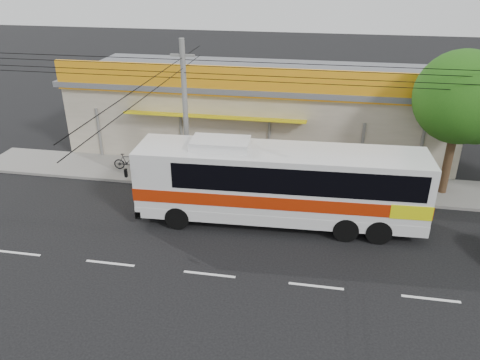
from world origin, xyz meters
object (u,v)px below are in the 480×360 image
object	(u,v)px
motorbike_dark	(128,162)
motorbike_red	(165,172)
coach_bus	(284,181)
tree_near	(464,101)
utility_pole	(183,68)

from	to	relation	value
motorbike_dark	motorbike_red	bearing A→B (deg)	-120.63
coach_bus	tree_near	size ratio (longest dim) A/B	1.75
motorbike_red	utility_pole	distance (m)	5.80
motorbike_dark	tree_near	distance (m)	17.30
coach_bus	tree_near	distance (m)	9.23
utility_pole	motorbike_dark	bearing A→B (deg)	158.12
motorbike_dark	utility_pole	world-z (taller)	utility_pole
motorbike_dark	utility_pole	distance (m)	7.08
coach_bus	motorbike_red	bearing A→B (deg)	153.99
coach_bus	motorbike_red	world-z (taller)	coach_bus
utility_pole	tree_near	distance (m)	13.00
utility_pole	tree_near	xyz separation A→B (m)	(12.80, 1.73, -1.39)
motorbike_dark	utility_pole	bearing A→B (deg)	-118.96
motorbike_red	tree_near	bearing A→B (deg)	-65.41
coach_bus	tree_near	world-z (taller)	tree_near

